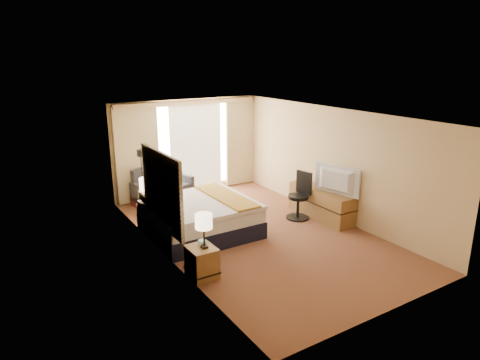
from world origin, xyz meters
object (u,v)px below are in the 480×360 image
floor_lamp (142,168)px  lamp_right (146,184)px  nightstand_right (151,217)px  bed (200,217)px  nightstand_left (202,262)px  television (334,181)px  loveseat (162,191)px  desk_chair (300,198)px  media_dresser (321,203)px  lamp_left (204,222)px

floor_lamp → lamp_right: size_ratio=2.47×
nightstand_right → bed: bed is taller
nightstand_right → nightstand_left: bearing=-90.0°
floor_lamp → lamp_right: floor_lamp is taller
floor_lamp → television: floor_lamp is taller
loveseat → floor_lamp: (-0.65, -0.41, 0.79)m
desk_chair → television: 0.96m
nightstand_left → media_dresser: media_dresser is taller
media_dresser → bed: size_ratio=0.83×
lamp_right → television: (3.69, -1.92, -0.01)m
bed → television: bearing=-20.9°
bed → nightstand_right: bearing=134.9°
floor_lamp → television: size_ratio=1.38×
media_dresser → loveseat: loveseat is taller
nightstand_left → lamp_right: bearing=91.0°
nightstand_left → lamp_left: lamp_left is taller
loveseat → lamp_left: size_ratio=2.69×
bed → loveseat: bearing=87.6°
television → floor_lamp: bearing=34.5°
loveseat → television: bearing=-68.6°
nightstand_left → media_dresser: 3.85m
nightstand_left → floor_lamp: size_ratio=0.35×
nightstand_left → lamp_right: (-0.04, 2.52, 0.76)m
media_dresser → desk_chair: (-0.45, 0.25, 0.15)m
media_dresser → floor_lamp: size_ratio=1.15×
nightstand_right → desk_chair: desk_chair is taller
nightstand_right → loveseat: loveseat is taller
lamp_left → television: television is taller
desk_chair → loveseat: bearing=119.0°
bed → lamp_left: size_ratio=3.47×
nightstand_right → television: television is taller
nightstand_right → bed: bearing=-45.1°
nightstand_left → lamp_right: 2.64m
media_dresser → lamp_left: bearing=-163.3°
nightstand_left → desk_chair: (3.25, 1.30, 0.22)m
media_dresser → television: (-0.05, -0.44, 0.68)m
bed → floor_lamp: (-0.55, 1.99, 0.72)m
loveseat → television: 4.49m
television → nightstand_right: bearing=49.3°
media_dresser → bed: (-2.89, 0.64, 0.03)m
nightstand_left → nightstand_right: bearing=90.0°
lamp_left → television: (3.62, 0.65, -0.00)m
nightstand_left → lamp_left: 0.76m
media_dresser → loveseat: bearing=132.5°
bed → lamp_right: lamp_right is taller
nightstand_left → nightstand_right: (0.00, 2.50, 0.00)m
desk_chair → lamp_right: size_ratio=1.77×
nightstand_left → media_dresser: size_ratio=0.31×
lamp_right → loveseat: bearing=58.8°
bed → television: size_ratio=1.90×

